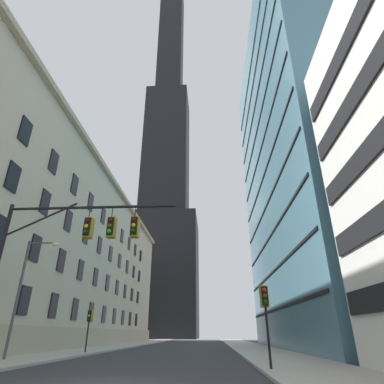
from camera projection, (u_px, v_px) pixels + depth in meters
station_building at (43, 254)px, 43.61m from camera, size 17.79×71.84×23.61m
dark_skyscraper at (166, 180)px, 123.57m from camera, size 24.74×24.74×193.39m
glass_office_midrise at (334, 157)px, 41.62m from camera, size 19.60×34.82×46.42m
traffic_signal_mast at (76, 241)px, 15.26m from camera, size 8.75×0.63×7.64m
traffic_light_near_right at (265, 301)px, 15.50m from camera, size 0.40×0.63×3.69m
traffic_light_far_left at (90, 318)px, 27.65m from camera, size 0.40×0.63×3.42m
street_lamppost at (25, 285)px, 21.11m from camera, size 2.29×0.32×7.53m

